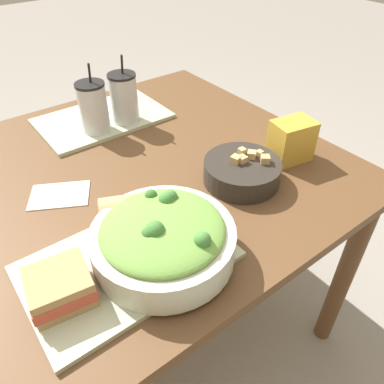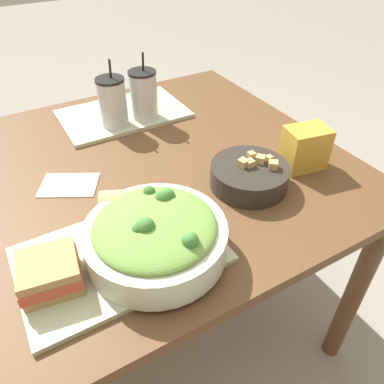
# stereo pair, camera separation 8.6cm
# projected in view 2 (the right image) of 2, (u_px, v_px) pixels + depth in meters

# --- Properties ---
(ground_plane) EXTENTS (12.00, 12.00, 0.00)m
(ground_plane) POSITION_uv_depth(u_px,v_px,m) (132.00, 327.00, 1.50)
(ground_plane) COLOR gray
(dining_table) EXTENTS (1.36, 1.05, 0.75)m
(dining_table) POSITION_uv_depth(u_px,v_px,m) (110.00, 201.00, 1.09)
(dining_table) COLOR brown
(dining_table) RESTS_ON ground_plane
(tray_near) EXTENTS (0.42, 0.27, 0.01)m
(tray_near) POSITION_uv_depth(u_px,v_px,m) (121.00, 255.00, 0.80)
(tray_near) COLOR #B2BC99
(tray_near) RESTS_ON dining_table
(tray_far) EXTENTS (0.42, 0.27, 0.01)m
(tray_far) POSITION_uv_depth(u_px,v_px,m) (123.00, 114.00, 1.31)
(tray_far) COLOR #B2BC99
(tray_far) RESTS_ON dining_table
(salad_bowl) EXTENTS (0.30, 0.30, 0.12)m
(salad_bowl) POSITION_uv_depth(u_px,v_px,m) (154.00, 235.00, 0.77)
(salad_bowl) COLOR beige
(salad_bowl) RESTS_ON tray_near
(soup_bowl) EXTENTS (0.21, 0.21, 0.08)m
(soup_bowl) POSITION_uv_depth(u_px,v_px,m) (249.00, 175.00, 0.98)
(soup_bowl) COLOR #2D2823
(soup_bowl) RESTS_ON dining_table
(sandwich_near) EXTENTS (0.13, 0.12, 0.06)m
(sandwich_near) POSITION_uv_depth(u_px,v_px,m) (50.00, 273.00, 0.72)
(sandwich_near) COLOR tan
(sandwich_near) RESTS_ON tray_near
(baguette_near) EXTENTS (0.15, 0.12, 0.08)m
(baguette_near) POSITION_uv_depth(u_px,v_px,m) (130.00, 205.00, 0.86)
(baguette_near) COLOR tan
(baguette_near) RESTS_ON tray_near
(drink_cup_dark) EXTENTS (0.09, 0.09, 0.22)m
(drink_cup_dark) POSITION_uv_depth(u_px,v_px,m) (113.00, 104.00, 1.19)
(drink_cup_dark) COLOR silver
(drink_cup_dark) RESTS_ON tray_far
(drink_cup_red) EXTENTS (0.09, 0.09, 0.22)m
(drink_cup_red) POSITION_uv_depth(u_px,v_px,m) (144.00, 96.00, 1.24)
(drink_cup_red) COLOR silver
(drink_cup_red) RESTS_ON tray_far
(chip_bag) EXTENTS (0.13, 0.10, 0.12)m
(chip_bag) POSITION_uv_depth(u_px,v_px,m) (305.00, 148.00, 1.04)
(chip_bag) COLOR gold
(chip_bag) RESTS_ON dining_table
(napkin_folded) EXTENTS (0.18, 0.16, 0.00)m
(napkin_folded) POSITION_uv_depth(u_px,v_px,m) (69.00, 185.00, 1.00)
(napkin_folded) COLOR silver
(napkin_folded) RESTS_ON dining_table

